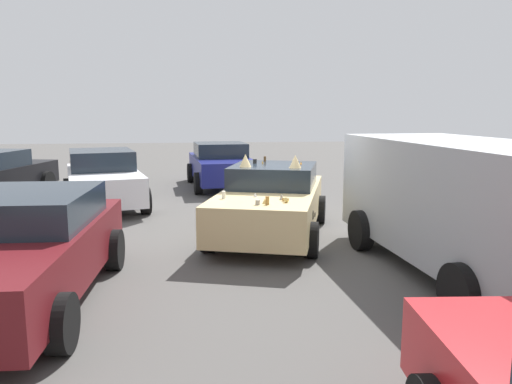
{
  "coord_description": "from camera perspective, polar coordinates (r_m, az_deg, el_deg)",
  "views": [
    {
      "loc": [
        -9.62,
        1.48,
        2.49
      ],
      "look_at": [
        0.0,
        0.3,
        0.9
      ],
      "focal_mm": 34.87,
      "sensor_mm": 36.0,
      "label": 1
    }
  ],
  "objects": [
    {
      "name": "ground_plane",
      "position": [
        10.05,
        1.7,
        -5.04
      ],
      "size": [
        60.0,
        60.0,
        0.0
      ],
      "primitive_type": "plane",
      "color": "#514F4C"
    },
    {
      "name": "art_car_decorated",
      "position": [
        9.96,
        1.78,
        -1.01
      ],
      "size": [
        4.66,
        2.98,
        1.65
      ],
      "rotation": [
        0.0,
        0.0,
        2.84
      ],
      "color": "#D8BC7F",
      "rests_on": "ground"
    },
    {
      "name": "parked_sedan_row_back_far",
      "position": [
        7.14,
        -25.48,
        -5.9
      ],
      "size": [
        4.53,
        2.21,
        1.42
      ],
      "rotation": [
        0.0,
        0.0,
        3.1
      ],
      "color": "#5B1419",
      "rests_on": "ground"
    },
    {
      "name": "parked_van_near_right",
      "position": [
        8.13,
        23.08,
        -0.89
      ],
      "size": [
        5.38,
        2.5,
        2.04
      ],
      "rotation": [
        0.0,
        0.0,
        0.05
      ],
      "color": "#9EA3A8",
      "rests_on": "ground"
    },
    {
      "name": "parked_sedan_far_left",
      "position": [
        16.41,
        -4.02,
        3.11
      ],
      "size": [
        4.34,
        2.3,
        1.44
      ],
      "rotation": [
        0.0,
        0.0,
        3.23
      ],
      "color": "navy",
      "rests_on": "ground"
    },
    {
      "name": "parked_sedan_near_left",
      "position": [
        13.54,
        -17.13,
        1.48
      ],
      "size": [
        4.35,
        2.67,
        1.47
      ],
      "rotation": [
        0.0,
        0.0,
        3.39
      ],
      "color": "white",
      "rests_on": "ground"
    }
  ]
}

